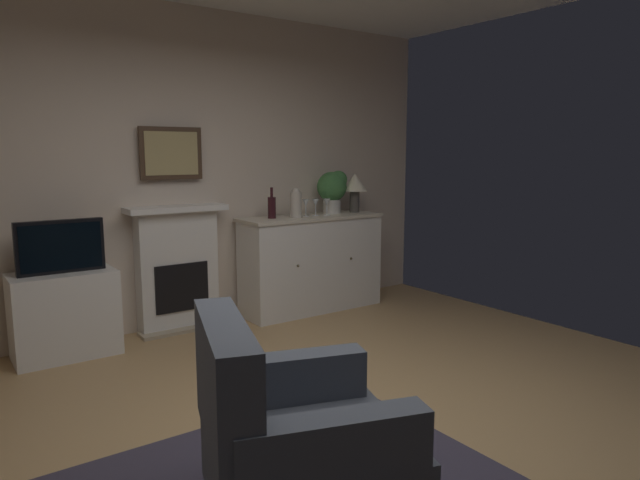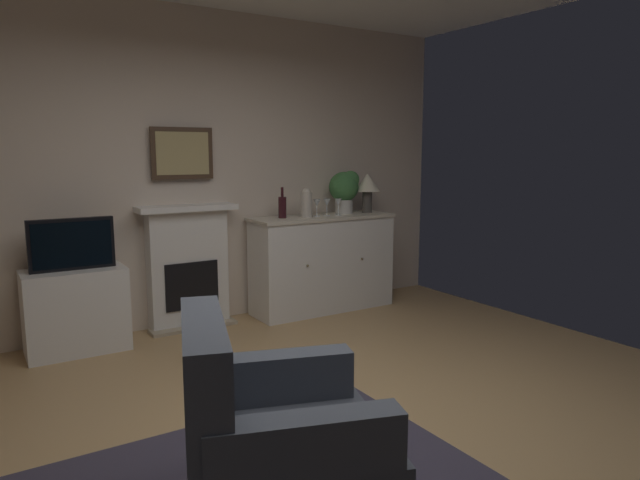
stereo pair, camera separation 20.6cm
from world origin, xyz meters
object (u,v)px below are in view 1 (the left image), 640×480
object	(u,v)px
framed_picture	(171,153)
wine_glass_center	(316,203)
sideboard_cabinet	(312,263)
vase_decorative	(296,203)
wine_glass_right	(327,203)
fireplace_unit	(178,268)
tv_cabinet	(65,314)
wine_glass_left	(306,204)
armchair	(292,444)
table_lamp	(355,185)
potted_plant_small	(333,188)
tv_set	(61,247)
wine_bottle	(272,207)

from	to	relation	value
framed_picture	wine_glass_center	xyz separation A→B (m)	(1.35, -0.24, -0.48)
sideboard_cabinet	vase_decorative	world-z (taller)	vase_decorative
wine_glass_center	wine_glass_right	world-z (taller)	same
fireplace_unit	tv_cabinet	distance (m)	1.01
vase_decorative	wine_glass_left	bearing A→B (deg)	16.45
tv_cabinet	vase_decorative	bearing A→B (deg)	-1.80
sideboard_cabinet	wine_glass_center	distance (m)	0.59
armchair	fireplace_unit	bearing A→B (deg)	77.15
table_lamp	vase_decorative	size ratio (longest dim) A/B	1.42
framed_picture	wine_glass_right	distance (m)	1.56
sideboard_cabinet	table_lamp	xyz separation A→B (m)	(0.54, 0.00, 0.75)
armchair	potted_plant_small	bearing A→B (deg)	50.67
fireplace_unit	wine_glass_left	world-z (taller)	wine_glass_left
wine_glass_center	potted_plant_small	world-z (taller)	potted_plant_small
tv_set	tv_cabinet	bearing A→B (deg)	90.00
fireplace_unit	tv_set	xyz separation A→B (m)	(-0.98, -0.19, 0.31)
table_lamp	wine_glass_right	bearing A→B (deg)	-172.38
sideboard_cabinet	tv_set	distance (m)	2.32
fireplace_unit	wine_glass_left	distance (m)	1.36
wine_glass_center	wine_bottle	bearing A→B (deg)	173.66
framed_picture	tv_set	distance (m)	1.22
sideboard_cabinet	potted_plant_small	xyz separation A→B (m)	(0.29, 0.05, 0.73)
fireplace_unit	vase_decorative	world-z (taller)	vase_decorative
wine_glass_left	tv_set	xyz separation A→B (m)	(-2.22, -0.00, -0.20)
fireplace_unit	armchair	bearing A→B (deg)	-102.85
potted_plant_small	wine_glass_right	bearing A→B (deg)	-146.03
vase_decorative	tv_cabinet	xyz separation A→B (m)	(-2.07, 0.06, -0.75)
table_lamp	wine_glass_left	size ratio (longest dim) A/B	2.42
wine_glass_center	table_lamp	bearing A→B (deg)	1.88
table_lamp	wine_glass_right	distance (m)	0.43
wine_glass_center	tv_set	world-z (taller)	wine_glass_center
sideboard_cabinet	tv_set	bearing A→B (deg)	-179.79
vase_decorative	tv_cabinet	world-z (taller)	vase_decorative
armchair	wine_glass_center	bearing A→B (deg)	53.36
tv_cabinet	potted_plant_small	bearing A→B (deg)	0.67
wine_glass_center	tv_cabinet	size ratio (longest dim) A/B	0.22
table_lamp	tv_set	size ratio (longest dim) A/B	0.65
wine_glass_left	potted_plant_small	bearing A→B (deg)	8.31
table_lamp	tv_set	world-z (taller)	table_lamp
wine_glass_left	armchair	bearing A→B (deg)	-125.03
framed_picture	wine_glass_center	distance (m)	1.45
table_lamp	tv_set	distance (m)	2.85
table_lamp	wine_glass_left	xyz separation A→B (m)	(-0.61, -0.01, -0.16)
framed_picture	vase_decorative	size ratio (longest dim) A/B	1.96
wine_glass_right	armchair	world-z (taller)	wine_glass_right
wine_bottle	armchair	distance (m)	3.23
wine_glass_right	wine_glass_left	bearing A→B (deg)	168.60
wine_glass_left	potted_plant_small	size ratio (longest dim) A/B	0.38
sideboard_cabinet	potted_plant_small	bearing A→B (deg)	8.77
tv_set	framed_picture	bearing A→B (deg)	13.31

